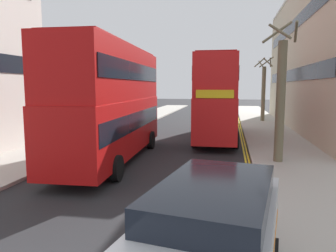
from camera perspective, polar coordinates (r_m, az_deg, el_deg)
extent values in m
cube|color=#ADA89E|center=(20.43, 19.63, -3.51)|extent=(4.00, 80.00, 0.14)
cube|color=#ADA89E|center=(22.49, -15.24, -2.40)|extent=(4.00, 80.00, 0.14)
cube|color=yellow|center=(18.27, 14.00, -4.74)|extent=(0.10, 56.00, 0.01)
cube|color=yellow|center=(18.26, 13.50, -4.73)|extent=(0.10, 56.00, 0.01)
cube|color=#B20F0F|center=(15.93, -9.91, -0.02)|extent=(2.99, 10.90, 2.60)
cube|color=#B20F0F|center=(15.82, -10.11, 9.18)|extent=(2.93, 10.68, 2.50)
cube|color=black|center=(15.89, -9.93, 1.05)|extent=(3.00, 10.47, 0.84)
cube|color=black|center=(15.82, -10.12, 9.55)|extent=(2.98, 10.26, 0.80)
cube|color=yellow|center=(20.98, -5.35, 5.99)|extent=(2.00, 0.15, 0.44)
cube|color=maroon|center=(15.92, -10.22, 13.86)|extent=(2.69, 9.81, 0.10)
cylinder|color=black|center=(19.64, -10.23, -2.29)|extent=(0.35, 1.05, 1.04)
cylinder|color=black|center=(18.99, -3.06, -2.51)|extent=(0.35, 1.05, 1.04)
cylinder|color=black|center=(13.60, -19.34, -6.78)|extent=(0.35, 1.05, 1.04)
cylinder|color=black|center=(12.64, -9.18, -7.50)|extent=(0.35, 1.05, 1.04)
cube|color=red|center=(22.55, 8.72, 2.07)|extent=(2.71, 10.85, 2.60)
cube|color=red|center=(22.48, 8.84, 8.56)|extent=(2.65, 10.63, 2.50)
cube|color=black|center=(22.53, 8.73, 2.83)|extent=(2.73, 10.41, 0.84)
cube|color=black|center=(22.48, 8.85, 8.82)|extent=(2.71, 10.20, 0.80)
cube|color=yellow|center=(17.10, 8.39, 5.70)|extent=(2.00, 0.10, 0.44)
cube|color=maroon|center=(22.55, 8.91, 11.87)|extent=(2.43, 9.76, 0.10)
cylinder|color=black|center=(19.39, 12.11, -2.46)|extent=(0.32, 1.05, 1.04)
cylinder|color=black|center=(19.45, 4.73, -2.29)|extent=(0.32, 1.05, 1.04)
cylinder|color=black|center=(26.02, 11.59, -0.03)|extent=(0.32, 1.05, 1.04)
cylinder|color=black|center=(26.06, 6.09, 0.09)|extent=(0.32, 1.05, 1.04)
cube|color=black|center=(5.49, 8.38, -13.76)|extent=(2.20, 3.30, 0.76)
cube|color=orange|center=(5.67, 7.88, -21.38)|extent=(2.62, 4.59, 0.10)
cylinder|color=black|center=(7.43, 3.26, -19.71)|extent=(0.33, 0.71, 0.68)
cylinder|color=#6B6047|center=(34.40, 16.73, 5.53)|extent=(0.40, 0.40, 5.57)
cylinder|color=#6B6047|center=(34.44, 17.91, 10.81)|extent=(0.33, 1.22, 0.90)
cylinder|color=#6B6047|center=(35.18, 17.24, 10.90)|extent=(1.43, 0.64, 1.09)
cylinder|color=#6B6047|center=(34.98, 16.14, 10.92)|extent=(1.18, 0.97, 1.04)
cylinder|color=#6B6047|center=(34.28, 16.31, 10.68)|extent=(0.45, 0.85, 0.66)
cylinder|color=#6B6047|center=(34.03, 17.50, 10.85)|extent=(1.07, 0.71, 0.88)
cylinder|color=#6B6047|center=(15.78, 19.52, 4.03)|extent=(0.42, 0.42, 5.62)
cylinder|color=#6B6047|center=(15.97, 21.98, 15.42)|extent=(0.27, 1.11, 0.83)
cylinder|color=#6B6047|center=(16.61, 18.99, 15.62)|extent=(1.43, 0.51, 1.06)
cylinder|color=#6B6047|center=(15.48, 19.45, 15.73)|extent=(1.00, 0.56, 0.79)
cube|color=black|center=(30.34, 21.44, 16.28)|extent=(0.04, 24.64, 1.00)
cube|color=black|center=(29.93, 21.07, 8.44)|extent=(0.04, 24.64, 1.00)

